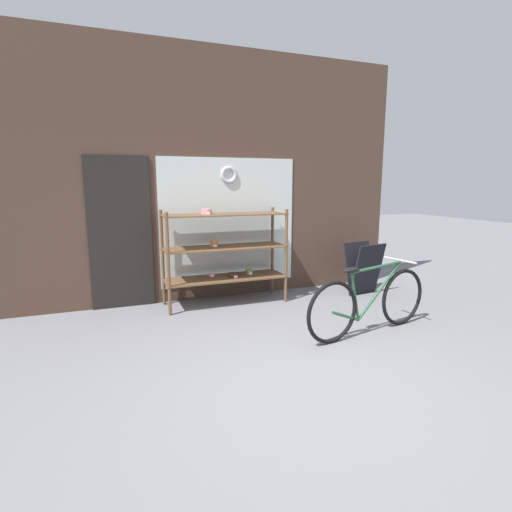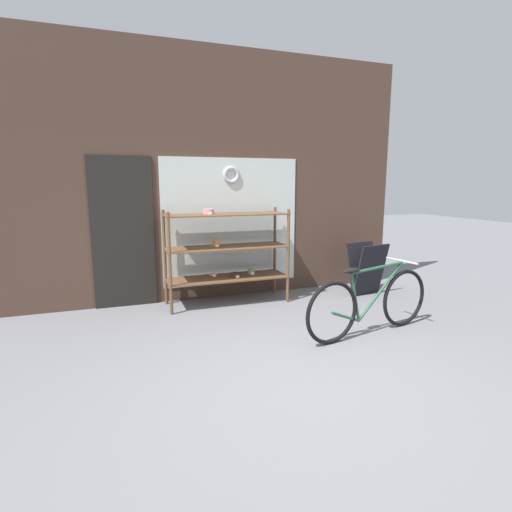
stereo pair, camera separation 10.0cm
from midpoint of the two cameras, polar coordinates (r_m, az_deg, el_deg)
ground_plane at (r=3.75m, az=7.31°, el=-17.22°), size 30.00×30.00×0.00m
storefront_facade at (r=6.03m, az=-5.39°, el=10.78°), size 5.97×0.13×3.64m
display_case at (r=5.72m, az=-3.72°, el=1.06°), size 1.74×0.55×1.38m
bicycle at (r=4.80m, az=16.54°, el=-6.47°), size 1.82×0.49×0.83m
sandwich_board at (r=6.49m, az=15.94°, el=-1.79°), size 0.62×0.48×0.80m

